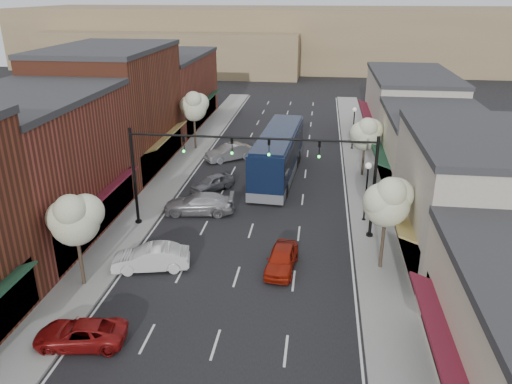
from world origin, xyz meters
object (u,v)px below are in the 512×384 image
(lamp_post_near, at_px, (367,182))
(lamp_post_far, at_px, (354,121))
(red_hatchback, at_px, (282,259))
(tree_left_far, at_px, (194,106))
(parked_car_c, at_px, (199,204))
(coach_bus, at_px, (278,154))
(parked_car_d, at_px, (212,183))
(parked_car_a, at_px, (80,334))
(parked_car_b, at_px, (151,258))
(tree_right_near, at_px, (388,200))
(tree_left_near, at_px, (75,218))
(signal_mast_left, at_px, (167,164))
(tree_right_far, at_px, (366,133))
(signal_mast_right, at_px, (337,171))
(parked_car_e, at_px, (229,152))

(lamp_post_near, distance_m, lamp_post_far, 17.50)
(lamp_post_far, distance_m, red_hatchback, 25.46)
(tree_left_far, relative_size, red_hatchback, 1.51)
(red_hatchback, relative_size, parked_car_c, 0.78)
(coach_bus, xyz_separation_m, parked_car_d, (-5.08, -3.89, -1.45))
(coach_bus, bearing_deg, parked_car_a, -103.04)
(parked_car_a, relative_size, parked_car_b, 0.94)
(tree_left_far, bearing_deg, tree_right_near, -52.96)
(tree_left_near, distance_m, parked_car_c, 11.77)
(tree_right_near, bearing_deg, parked_car_d, 138.55)
(signal_mast_left, distance_m, tree_left_near, 8.48)
(lamp_post_near, relative_size, lamp_post_far, 1.00)
(tree_right_far, relative_size, parked_car_a, 1.28)
(coach_bus, relative_size, parked_car_a, 3.21)
(signal_mast_right, relative_size, tree_right_far, 1.51)
(signal_mast_left, height_order, parked_car_b, signal_mast_left)
(signal_mast_right, bearing_deg, coach_bus, 113.47)
(parked_car_c, height_order, parked_car_d, parked_car_c)
(tree_left_near, relative_size, parked_car_d, 1.45)
(tree_right_near, relative_size, parked_car_a, 1.41)
(tree_right_near, relative_size, lamp_post_near, 1.34)
(parked_car_b, bearing_deg, tree_right_far, 129.79)
(tree_right_far, relative_size, red_hatchback, 1.34)
(tree_left_far, relative_size, parked_car_e, 1.29)
(tree_right_near, relative_size, tree_left_near, 1.05)
(parked_car_a, distance_m, parked_car_c, 15.32)
(tree_left_far, xyz_separation_m, lamp_post_near, (16.05, -15.44, -1.60))
(parked_car_d, bearing_deg, lamp_post_far, 86.30)
(parked_car_a, bearing_deg, tree_right_near, 113.00)
(signal_mast_left, distance_m, parked_car_b, 6.95)
(signal_mast_left, height_order, red_hatchback, signal_mast_left)
(signal_mast_right, distance_m, tree_left_near, 16.05)
(tree_right_far, distance_m, coach_bus, 7.76)
(lamp_post_far, height_order, coach_bus, lamp_post_far)
(parked_car_e, bearing_deg, tree_left_near, -47.66)
(tree_right_far, bearing_deg, coach_bus, -172.13)
(lamp_post_near, bearing_deg, signal_mast_right, -131.05)
(lamp_post_far, bearing_deg, parked_car_e, -157.43)
(signal_mast_left, bearing_deg, signal_mast_right, 0.00)
(tree_left_far, height_order, parked_car_c, tree_left_far)
(tree_left_near, bearing_deg, parked_car_e, 80.03)
(signal_mast_left, height_order, coach_bus, signal_mast_left)
(lamp_post_far, relative_size, parked_car_e, 0.93)
(tree_right_far, relative_size, lamp_post_near, 1.22)
(signal_mast_left, relative_size, coach_bus, 0.61)
(tree_left_far, bearing_deg, parked_car_d, -69.63)
(tree_left_far, distance_m, parked_car_b, 24.21)
(coach_bus, bearing_deg, parked_car_e, 144.74)
(signal_mast_right, bearing_deg, parked_car_c, 166.06)
(signal_mast_right, distance_m, parked_car_a, 17.85)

